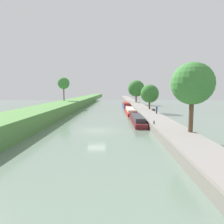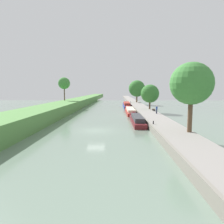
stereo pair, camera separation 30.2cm
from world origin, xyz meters
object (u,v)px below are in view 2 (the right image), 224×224
mooring_bollard_far (131,102)px  mooring_bollard_near (153,122)px  person_walking (157,109)px  narrowboat_maroon (137,119)px  narrowboat_red (130,111)px  narrowboat_blue (126,105)px  park_bench (154,109)px

mooring_bollard_far → mooring_bollard_near: bearing=-90.0°
person_walking → mooring_bollard_far: person_walking is taller
narrowboat_maroon → narrowboat_red: bearing=90.7°
narrowboat_blue → person_walking: (4.82, -27.12, 1.14)m
narrowboat_maroon → mooring_bollard_near: 6.90m
person_walking → mooring_bollard_far: 34.74m
narrowboat_red → mooring_bollard_far: 25.19m
narrowboat_red → person_walking: bearing=-63.3°
narrowboat_blue → park_bench: (5.23, -21.89, 0.61)m
mooring_bollard_near → narrowboat_maroon: bearing=104.3°
narrowboat_maroon → narrowboat_red: size_ratio=0.78×
narrowboat_red → person_walking: size_ratio=9.71×
park_bench → mooring_bollard_near: bearing=-100.7°
park_bench → narrowboat_red: bearing=140.5°
park_bench → mooring_bollard_far: bearing=96.4°
narrowboat_blue → park_bench: narrowboat_blue is taller
narrowboat_red → mooring_bollard_far: size_ratio=35.81×
narrowboat_blue → mooring_bollard_near: (1.91, -39.54, 0.49)m
mooring_bollard_near → narrowboat_blue: bearing=92.8°
narrowboat_maroon → person_walking: bearing=51.4°
mooring_bollard_far → park_bench: bearing=-83.6°
park_bench → narrowboat_maroon: bearing=-114.5°
mooring_bollard_near → person_walking: bearing=76.8°
narrowboat_maroon → mooring_bollard_far: narrowboat_maroon is taller
narrowboat_red → narrowboat_blue: bearing=90.1°
narrowboat_red → park_bench: (5.19, -4.27, 0.74)m
narrowboat_red → park_bench: park_bench is taller
person_walking → mooring_bollard_near: (-2.91, -12.42, -0.65)m
narrowboat_maroon → narrowboat_red: narrowboat_maroon is taller
narrowboat_red → mooring_bollard_near: (1.87, -21.92, 0.62)m
narrowboat_blue → mooring_bollard_far: (1.91, 7.49, 0.49)m
narrowboat_blue → mooring_bollard_far: bearing=75.7°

